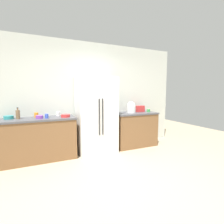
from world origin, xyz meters
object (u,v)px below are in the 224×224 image
(cup_a, at_px, (36,115))
(cup_d, at_px, (148,111))
(bowl_a, at_px, (9,117))
(toaster, at_px, (140,109))
(refrigerator, at_px, (96,115))
(cup_b, at_px, (47,116))
(bottle_a, at_px, (18,114))
(rice_cooker, at_px, (131,107))
(bowl_b, at_px, (65,116))
(bowl_c, at_px, (39,117))
(cup_c, at_px, (58,114))

(cup_a, relative_size, cup_d, 1.15)
(bowl_a, bearing_deg, toaster, -0.24)
(refrigerator, bearing_deg, cup_b, -176.40)
(cup_b, bearing_deg, bottle_a, 163.79)
(refrigerator, xyz_separation_m, rice_cooker, (1.02, 0.06, 0.14))
(toaster, height_order, bottle_a, bottle_a)
(bottle_a, xyz_separation_m, cup_b, (0.54, -0.16, -0.05))
(bowl_b, distance_m, bowl_c, 0.53)
(refrigerator, xyz_separation_m, toaster, (1.33, 0.13, 0.09))
(toaster, bearing_deg, bowl_c, -176.07)
(bottle_a, relative_size, cup_d, 2.56)
(refrigerator, xyz_separation_m, bowl_a, (-1.84, 0.14, 0.04))
(bottle_a, distance_m, bowl_c, 0.43)
(refrigerator, bearing_deg, cup_c, 167.85)
(rice_cooker, distance_m, bottle_a, 2.68)
(toaster, relative_size, cup_c, 2.41)
(bowl_a, bearing_deg, cup_b, -16.32)
(rice_cooker, distance_m, cup_c, 1.88)
(rice_cooker, xyz_separation_m, bowl_a, (-2.86, 0.08, -0.11))
(cup_b, bearing_deg, bowl_c, 172.87)
(refrigerator, relative_size, cup_a, 17.13)
(cup_d, distance_m, bowl_a, 3.38)
(cup_b, distance_m, cup_c, 0.37)
(cup_c, distance_m, bowl_c, 0.47)
(bowl_a, distance_m, bowl_c, 0.61)
(refrigerator, relative_size, bottle_a, 7.69)
(toaster, height_order, cup_d, toaster)
(cup_b, xyz_separation_m, bowl_b, (0.39, -0.00, -0.02))
(bottle_a, height_order, cup_c, bottle_a)
(bowl_b, bearing_deg, cup_d, 1.71)
(toaster, distance_m, bowl_c, 2.61)
(cup_b, height_order, cup_c, cup_c)
(cup_b, xyz_separation_m, cup_c, (0.26, 0.26, 0.00))
(bowl_c, bearing_deg, refrigerator, 2.40)
(toaster, distance_m, cup_c, 2.19)
(cup_c, bearing_deg, cup_a, -176.66)
(bowl_a, relative_size, bowl_b, 0.94)
(cup_a, height_order, bowl_a, cup_a)
(refrigerator, relative_size, cup_b, 19.26)
(bowl_c, bearing_deg, rice_cooker, 2.88)
(refrigerator, height_order, cup_b, refrigerator)
(bowl_a, bearing_deg, cup_d, -2.40)
(bowl_a, bearing_deg, bowl_b, -10.77)
(cup_b, bearing_deg, rice_cooker, 3.54)
(rice_cooker, xyz_separation_m, bottle_a, (-2.68, 0.03, -0.04))
(rice_cooker, bearing_deg, bowl_b, -175.68)
(cup_b, bearing_deg, toaster, 4.56)
(cup_d, height_order, bowl_a, cup_d)
(bottle_a, bearing_deg, rice_cooker, -0.55)
(toaster, height_order, bowl_c, toaster)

